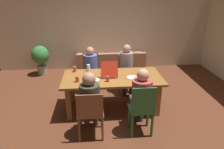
# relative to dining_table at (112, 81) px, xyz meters

# --- Properties ---
(ground_plane) EXTENTS (20.00, 20.00, 0.00)m
(ground_plane) POSITION_rel_dining_table_xyz_m (0.00, 0.00, -0.65)
(ground_plane) COLOR #5A2E1C
(back_wall) EXTENTS (6.87, 0.12, 2.66)m
(back_wall) POSITION_rel_dining_table_xyz_m (0.00, 2.72, 0.68)
(back_wall) COLOR beige
(back_wall) RESTS_ON ground
(dining_table) EXTENTS (2.08, 1.01, 0.76)m
(dining_table) POSITION_rel_dining_table_xyz_m (0.00, 0.00, 0.00)
(dining_table) COLOR brown
(dining_table) RESTS_ON ground
(chair_0) EXTENTS (0.40, 0.39, 0.99)m
(chair_0) POSITION_rel_dining_table_xyz_m (-0.46, 0.96, -0.12)
(chair_0) COLOR brown
(chair_0) RESTS_ON ground
(person_0) EXTENTS (0.34, 0.54, 1.18)m
(person_0) POSITION_rel_dining_table_xyz_m (-0.46, 0.82, 0.05)
(person_0) COLOR #404143
(person_0) RESTS_ON ground
(chair_1) EXTENTS (0.42, 0.38, 0.98)m
(chair_1) POSITION_rel_dining_table_xyz_m (0.43, -0.95, -0.14)
(chair_1) COLOR #2D6434
(chair_1) RESTS_ON ground
(person_1) EXTENTS (0.35, 0.56, 1.24)m
(person_1) POSITION_rel_dining_table_xyz_m (0.43, -0.82, 0.08)
(person_1) COLOR #2F3D37
(person_1) RESTS_ON ground
(chair_2) EXTENTS (0.45, 0.39, 0.92)m
(chair_2) POSITION_rel_dining_table_xyz_m (0.43, 0.94, -0.12)
(chair_2) COLOR #9A6A3A
(chair_2) RESTS_ON ground
(person_2) EXTENTS (0.33, 0.52, 1.23)m
(person_2) POSITION_rel_dining_table_xyz_m (0.43, 0.79, 0.08)
(person_2) COLOR #30303B
(person_2) RESTS_ON ground
(chair_3) EXTENTS (0.46, 0.45, 0.91)m
(chair_3) POSITION_rel_dining_table_xyz_m (-0.46, -0.96, -0.13)
(chair_3) COLOR brown
(chair_3) RESTS_ON ground
(person_3) EXTENTS (0.34, 0.50, 1.20)m
(person_3) POSITION_rel_dining_table_xyz_m (-0.46, -0.82, 0.07)
(person_3) COLOR #343B3A
(person_3) RESTS_ON ground
(pizza_box_0) EXTENTS (0.34, 0.46, 0.35)m
(pizza_box_0) POSITION_rel_dining_table_xyz_m (-0.06, 0.13, 0.16)
(pizza_box_0) COLOR red
(pizza_box_0) RESTS_ON dining_table
(plate_0) EXTENTS (0.23, 0.23, 0.03)m
(plate_0) POSITION_rel_dining_table_xyz_m (0.66, -0.29, 0.12)
(plate_0) COLOR white
(plate_0) RESTS_ON dining_table
(plate_1) EXTENTS (0.21, 0.21, 0.03)m
(plate_1) POSITION_rel_dining_table_xyz_m (-0.38, -0.14, 0.12)
(plate_1) COLOR white
(plate_1) RESTS_ON dining_table
(plate_2) EXTENTS (0.24, 0.24, 0.01)m
(plate_2) POSITION_rel_dining_table_xyz_m (0.41, -0.10, 0.11)
(plate_2) COLOR white
(plate_2) RESTS_ON dining_table
(drinking_glass_0) EXTENTS (0.07, 0.07, 0.15)m
(drinking_glass_0) POSITION_rel_dining_table_xyz_m (-0.50, 0.38, 0.18)
(drinking_glass_0) COLOR silver
(drinking_glass_0) RESTS_ON dining_table
(drinking_glass_1) EXTENTS (0.06, 0.06, 0.11)m
(drinking_glass_1) POSITION_rel_dining_table_xyz_m (-0.12, -0.24, 0.17)
(drinking_glass_1) COLOR #BD4631
(drinking_glass_1) RESTS_ON dining_table
(drinking_glass_2) EXTENTS (0.07, 0.07, 0.12)m
(drinking_glass_2) POSITION_rel_dining_table_xyz_m (-0.71, -0.20, 0.17)
(drinking_glass_2) COLOR #B4492C
(drinking_glass_2) RESTS_ON dining_table
(drinking_glass_3) EXTENTS (0.07, 0.07, 0.12)m
(drinking_glass_3) POSITION_rel_dining_table_xyz_m (-0.81, 0.36, 0.17)
(drinking_glass_3) COLOR #B2482D
(drinking_glass_3) RESTS_ON dining_table
(couch) EXTENTS (2.05, 0.79, 0.72)m
(couch) POSITION_rel_dining_table_xyz_m (0.14, 2.12, -0.38)
(couch) COLOR #9B694A
(couch) RESTS_ON ground
(potted_plant) EXTENTS (0.51, 0.51, 0.90)m
(potted_plant) POSITION_rel_dining_table_xyz_m (-2.01, 2.22, -0.09)
(potted_plant) COLOR gray
(potted_plant) RESTS_ON ground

